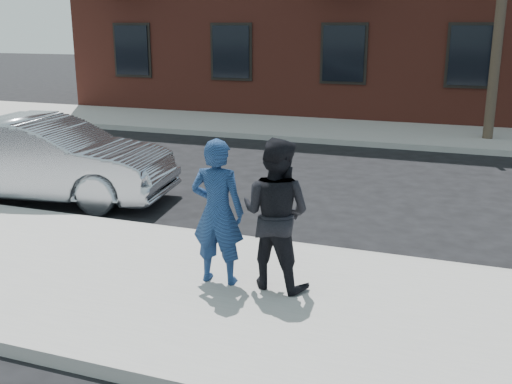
% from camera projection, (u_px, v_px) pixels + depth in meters
% --- Properties ---
extents(ground, '(100.00, 100.00, 0.00)m').
position_uv_depth(ground, '(110.00, 276.00, 7.56)').
color(ground, black).
rests_on(ground, ground).
extents(near_sidewalk, '(50.00, 3.50, 0.15)m').
position_uv_depth(near_sidewalk, '(98.00, 278.00, 7.32)').
color(near_sidewalk, gray).
rests_on(near_sidewalk, ground).
extents(near_curb, '(50.00, 0.10, 0.15)m').
position_uv_depth(near_curb, '(168.00, 232.00, 8.94)').
color(near_curb, '#999691').
rests_on(near_curb, ground).
extents(far_sidewalk, '(50.00, 3.50, 0.15)m').
position_uv_depth(far_sidewalk, '(325.00, 130.00, 17.71)').
color(far_sidewalk, gray).
rests_on(far_sidewalk, ground).
extents(far_curb, '(50.00, 0.10, 0.15)m').
position_uv_depth(far_curb, '(309.00, 140.00, 16.08)').
color(far_curb, '#999691').
rests_on(far_curb, ground).
extents(silver_sedan, '(4.74, 2.26, 1.50)m').
position_uv_depth(silver_sedan, '(45.00, 159.00, 10.67)').
color(silver_sedan, '#999BA3').
rests_on(silver_sedan, ground).
extents(man_hoodie, '(0.65, 0.51, 1.70)m').
position_uv_depth(man_hoodie, '(218.00, 212.00, 6.82)').
color(man_hoodie, navy).
rests_on(man_hoodie, near_sidewalk).
extents(man_peacoat, '(0.93, 0.77, 1.73)m').
position_uv_depth(man_peacoat, '(276.00, 214.00, 6.70)').
color(man_peacoat, black).
rests_on(man_peacoat, near_sidewalk).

